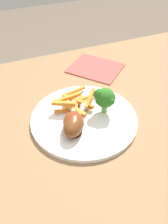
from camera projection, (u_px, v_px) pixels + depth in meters
The scene contains 7 objects.
dining_table at pixel (94, 145), 0.77m from camera, with size 1.21×0.79×0.74m.
dinner_plate at pixel (84, 119), 0.69m from camera, with size 0.29×0.29×0.01m, color white.
broccoli_floret_front at pixel (104, 98), 0.67m from camera, with size 0.06×0.06×0.08m.
carrot_fries_pile at pixel (76, 103), 0.71m from camera, with size 0.16×0.16×0.04m.
chicken_drumstick_near at pixel (73, 122), 0.64m from camera, with size 0.07×0.13×0.05m.
chicken_drumstick_far at pixel (74, 125), 0.64m from camera, with size 0.10×0.12×0.05m.
napkin at pixel (95, 68), 0.89m from camera, with size 0.17×0.14×0.00m, color #B74C47.
Camera 1 is at (0.21, 0.46, 1.22)m, focal length 40.83 mm.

